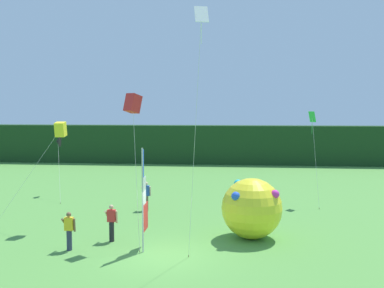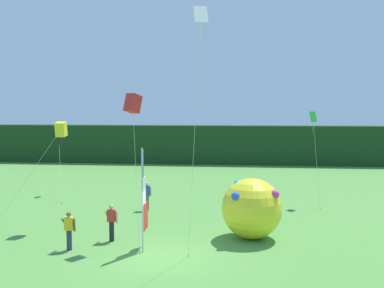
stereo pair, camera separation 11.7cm
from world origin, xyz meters
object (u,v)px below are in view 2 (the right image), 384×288
object	(u,v)px
kite_white_diamond_1	(200,39)
kite_red_box_2	(133,104)
inflatable_balloon	(252,208)
kite_yellow_box_3	(61,130)
person_near_banner	(147,195)
kite_black_delta_0	(59,141)
person_mid_field	(112,222)
kite_green_diamond_4	(314,123)
banner_flag	(144,201)
person_far_left	(69,230)

from	to	relation	value
kite_white_diamond_1	kite_red_box_2	bearing A→B (deg)	136.62
inflatable_balloon	kite_yellow_box_3	bearing A→B (deg)	173.66
person_near_banner	kite_black_delta_0	distance (m)	8.83
person_mid_field	kite_black_delta_0	xyz separation A→B (m)	(-6.76, 10.41, 2.76)
kite_black_delta_0	kite_green_diamond_4	size ratio (longest dim) A/B	0.70
banner_flag	person_mid_field	bearing A→B (deg)	149.34
person_mid_field	inflatable_balloon	distance (m)	6.33
kite_black_delta_0	kite_green_diamond_4	xyz separation A→B (m)	(17.00, -1.49, 1.41)
person_near_banner	person_far_left	bearing A→B (deg)	-103.57
kite_yellow_box_3	person_mid_field	bearing A→B (deg)	-34.17
kite_red_box_2	person_mid_field	bearing A→B (deg)	-164.71
kite_green_diamond_4	inflatable_balloon	bearing A→B (deg)	-117.15
person_far_left	kite_white_diamond_1	world-z (taller)	kite_white_diamond_1
banner_flag	kite_white_diamond_1	world-z (taller)	kite_white_diamond_1
banner_flag	kite_green_diamond_4	world-z (taller)	kite_green_diamond_4
person_far_left	kite_yellow_box_3	size ratio (longest dim) A/B	0.31
banner_flag	kite_red_box_2	size ratio (longest dim) A/B	0.66
person_near_banner	kite_white_diamond_1	distance (m)	12.10
kite_yellow_box_3	kite_green_diamond_4	bearing A→B (deg)	26.94
kite_black_delta_0	kite_white_diamond_1	world-z (taller)	kite_white_diamond_1
banner_flag	inflatable_balloon	bearing A→B (deg)	24.84
person_mid_field	inflatable_balloon	size ratio (longest dim) A/B	0.60
person_far_left	kite_black_delta_0	world-z (taller)	kite_black_delta_0
inflatable_balloon	kite_black_delta_0	xyz separation A→B (m)	(-12.98, 9.32, 2.25)
person_far_left	kite_yellow_box_3	distance (m)	5.58
inflatable_balloon	banner_flag	bearing A→B (deg)	-155.16
person_near_banner	kite_green_diamond_4	distance (m)	11.12
banner_flag	person_far_left	bearing A→B (deg)	-173.58
kite_black_delta_0	kite_white_diamond_1	xyz separation A→B (m)	(10.91, -13.17, 4.74)
kite_red_box_2	kite_green_diamond_4	size ratio (longest dim) A/B	1.14
kite_yellow_box_3	kite_green_diamond_4	xyz separation A→B (m)	(13.37, 6.79, 0.18)
person_mid_field	kite_black_delta_0	distance (m)	12.72
person_near_banner	person_far_left	world-z (taller)	person_near_banner
person_mid_field	kite_black_delta_0	bearing A→B (deg)	123.00
kite_black_delta_0	kite_green_diamond_4	distance (m)	17.12
banner_flag	person_far_left	distance (m)	3.35
person_mid_field	kite_green_diamond_4	distance (m)	14.20
banner_flag	kite_green_diamond_4	bearing A→B (deg)	49.30
kite_red_box_2	kite_yellow_box_3	distance (m)	4.67
kite_white_diamond_1	person_far_left	bearing A→B (deg)	165.88
inflatable_balloon	kite_yellow_box_3	size ratio (longest dim) A/B	0.52
person_mid_field	kite_red_box_2	size ratio (longest dim) A/B	0.25
banner_flag	person_mid_field	size ratio (longest dim) A/B	2.61
kite_red_box_2	kite_white_diamond_1	bearing A→B (deg)	-43.38
banner_flag	kite_red_box_2	xyz separation A→B (m)	(-0.73, 1.27, 4.05)
inflatable_balloon	kite_red_box_2	xyz separation A→B (m)	(-5.26, -0.83, 4.73)
banner_flag	kite_yellow_box_3	bearing A→B (deg)	147.03
kite_red_box_2	kite_yellow_box_3	world-z (taller)	kite_red_box_2
person_near_banner	kite_yellow_box_3	distance (m)	6.53
person_near_banner	kite_green_diamond_4	world-z (taller)	kite_green_diamond_4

